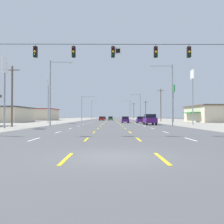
{
  "coord_description": "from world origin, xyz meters",
  "views": [
    {
      "loc": [
        -0.13,
        -9.51,
        1.55
      ],
      "look_at": [
        0.35,
        77.13,
        3.11
      ],
      "focal_mm": 39.52,
      "sensor_mm": 36.0,
      "label": 1
    }
  ],
  "objects": [
    {
      "name": "lot_apron_right",
      "position": [
        24.75,
        66.0,
        0.0
      ],
      "size": [
        28.0,
        440.0,
        0.01
      ],
      "primitive_type": "cube",
      "color": "gray",
      "rests_on": "ground"
    },
    {
      "name": "utility_pole_right_row_2",
      "position": [
        14.34,
        91.95,
        4.19
      ],
      "size": [
        2.2,
        0.26,
        8.01
      ],
      "color": "brown",
      "rests_on": "ground"
    },
    {
      "name": "hatchback_center_turn_far",
      "position": [
        -0.17,
        86.7,
        0.78
      ],
      "size": [
        1.72,
        3.9,
        1.54
      ],
      "color": "#235B2D",
      "rests_on": "ground"
    },
    {
      "name": "pole_sign_right_row_1",
      "position": [
        15.51,
        37.19,
        7.77
      ],
      "size": [
        0.24,
        1.95,
        10.44
      ],
      "color": "gray",
      "rests_on": "ground"
    },
    {
      "name": "pole_sign_left_row_1",
      "position": [
        -14.45,
        46.87,
        8.12
      ],
      "size": [
        0.24,
        2.47,
        10.5
      ],
      "color": "gray",
      "rests_on": "ground"
    },
    {
      "name": "hatchback_inner_left_farthest",
      "position": [
        -3.69,
        123.55,
        0.78
      ],
      "size": [
        1.72,
        3.9,
        1.54
      ],
      "color": "red",
      "rests_on": "ground"
    },
    {
      "name": "streetlight_right_row_0",
      "position": [
        9.77,
        31.28,
        5.86
      ],
      "size": [
        3.99,
        0.26,
        10.21
      ],
      "color": "gray",
      "rests_on": "ground"
    },
    {
      "name": "streetlight_right_row_1",
      "position": [
        9.81,
        75.82,
        5.39
      ],
      "size": [
        3.58,
        0.26,
        9.39
      ],
      "color": "gray",
      "rests_on": "ground"
    },
    {
      "name": "lot_apron_left",
      "position": [
        -24.75,
        66.0,
        0.0
      ],
      "size": [
        28.0,
        440.0,
        0.01
      ],
      "primitive_type": "cube",
      "color": "gray",
      "rests_on": "ground"
    },
    {
      "name": "pole_sign_right_row_2",
      "position": [
        16.96,
        57.35,
        7.92
      ],
      "size": [
        0.24,
        2.69,
        10.1
      ],
      "color": "gray",
      "rests_on": "ground"
    },
    {
      "name": "streetlight_left_row_2",
      "position": [
        -9.81,
        120.36,
        5.64
      ],
      "size": [
        3.64,
        0.26,
        9.86
      ],
      "color": "gray",
      "rests_on": "ground"
    },
    {
      "name": "ground_plane",
      "position": [
        0.0,
        66.0,
        0.0
      ],
      "size": [
        572.0,
        572.0,
        0.0
      ],
      "primitive_type": "plane",
      "color": "#4C4C4F"
    },
    {
      "name": "hatchback_inner_right_mid",
      "position": [
        3.4,
        50.05,
        0.78
      ],
      "size": [
        1.72,
        3.9,
        1.54
      ],
      "color": "#4C196B",
      "rests_on": "ground"
    },
    {
      "name": "lane_markings",
      "position": [
        0.0,
        104.5,
        0.01
      ],
      "size": [
        10.64,
        227.6,
        0.01
      ],
      "color": "white",
      "rests_on": "ground"
    },
    {
      "name": "streetlight_left_row_0",
      "position": [
        -9.82,
        31.28,
        6.17
      ],
      "size": [
        3.81,
        0.26,
        10.84
      ],
      "color": "gray",
      "rests_on": "ground"
    },
    {
      "name": "signal_span_wire",
      "position": [
        0.04,
        11.65,
        5.25
      ],
      "size": [
        25.04,
        0.53,
        8.72
      ],
      "color": "brown",
      "rests_on": "ground"
    },
    {
      "name": "hatchback_inner_left_farther",
      "position": [
        -3.33,
        98.1,
        0.78
      ],
      "size": [
        1.72,
        3.9,
        1.54
      ],
      "color": "maroon",
      "rests_on": "ground"
    },
    {
      "name": "hatchback_far_right_near",
      "position": [
        6.88,
        48.43,
        0.78
      ],
      "size": [
        1.72,
        3.9,
        1.54
      ],
      "color": "#4C196B",
      "rests_on": "ground"
    },
    {
      "name": "suv_far_right_nearest",
      "position": [
        7.09,
        35.79,
        1.03
      ],
      "size": [
        1.98,
        4.9,
        1.98
      ],
      "color": "#4C196B",
      "rests_on": "ground"
    },
    {
      "name": "storefront_left_row_1",
      "position": [
        -27.45,
        58.3,
        2.09
      ],
      "size": [
        8.68,
        16.73,
        4.15
      ],
      "color": "beige",
      "rests_on": "ground"
    },
    {
      "name": "streetlight_right_row_2",
      "position": [
        9.76,
        120.36,
        5.81
      ],
      "size": [
        4.07,
        0.26,
        10.08
      ],
      "color": "gray",
      "rests_on": "ground"
    },
    {
      "name": "storefront_left_row_2",
      "position": [
        -28.27,
        91.6,
        2.35
      ],
      "size": [
        11.38,
        16.15,
        4.68
      ],
      "color": "beige",
      "rests_on": "ground"
    },
    {
      "name": "utility_pole_right_row_1",
      "position": [
        15.17,
        65.36,
        5.2
      ],
      "size": [
        2.2,
        0.26,
        10.0
      ],
      "color": "brown",
      "rests_on": "ground"
    },
    {
      "name": "streetlight_left_row_1",
      "position": [
        -9.63,
        75.82,
        5.12
      ],
      "size": [
        4.51,
        0.26,
        8.65
      ],
      "color": "gray",
      "rests_on": "ground"
    },
    {
      "name": "storefront_right_row_1",
      "position": [
        28.26,
        58.73,
        2.32
      ],
      "size": [
        12.73,
        17.46,
        4.6
      ],
      "color": "beige",
      "rests_on": "ground"
    },
    {
      "name": "hatchback_inner_left_midfar",
      "position": [
        -3.61,
        82.98,
        0.78
      ],
      "size": [
        1.72,
        3.9,
        1.54
      ],
      "color": "red",
      "rests_on": "ground"
    },
    {
      "name": "pole_sign_left_row_0",
      "position": [
        -14.26,
        23.29,
        7.01
      ],
      "size": [
        0.24,
        1.73,
        9.43
      ],
      "color": "gray",
      "rests_on": "ground"
    },
    {
      "name": "utility_pole_left_row_0",
      "position": [
        -14.95,
        27.51,
        4.76
      ],
      "size": [
        2.2,
        0.26,
        9.14
      ],
      "color": "brown",
      "rests_on": "ground"
    },
    {
      "name": "utility_pole_right_row_3",
      "position": [
        12.81,
        128.18,
        4.78
      ],
      "size": [
        2.2,
        0.26,
        9.18
      ],
      "color": "brown",
      "rests_on": "ground"
    }
  ]
}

